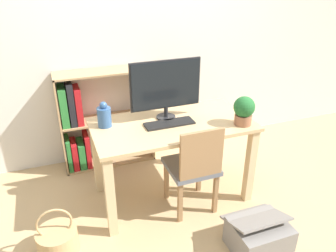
{
  "coord_description": "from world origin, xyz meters",
  "views": [
    {
      "loc": [
        -0.9,
        -2.32,
        1.93
      ],
      "look_at": [
        0.0,
        0.1,
        0.67
      ],
      "focal_mm": 35.0,
      "sensor_mm": 36.0,
      "label": 1
    }
  ],
  "objects_px": {
    "potted_plant": "(244,110)",
    "bookshelf": "(88,124)",
    "basket": "(58,240)",
    "chair": "(194,166)",
    "monitor": "(166,86)",
    "storage_box": "(259,235)",
    "vase": "(104,116)",
    "keyboard": "(169,123)"
  },
  "relations": [
    {
      "from": "chair",
      "to": "bookshelf",
      "type": "relative_size",
      "value": 0.81
    },
    {
      "from": "monitor",
      "to": "keyboard",
      "type": "distance_m",
      "value": 0.31
    },
    {
      "from": "basket",
      "to": "bookshelf",
      "type": "bearing_deg",
      "value": 69.36
    },
    {
      "from": "potted_plant",
      "to": "bookshelf",
      "type": "relative_size",
      "value": 0.24
    },
    {
      "from": "storage_box",
      "to": "monitor",
      "type": "bearing_deg",
      "value": 111.79
    },
    {
      "from": "monitor",
      "to": "chair",
      "type": "height_order",
      "value": "monitor"
    },
    {
      "from": "bookshelf",
      "to": "potted_plant",
      "type": "bearing_deg",
      "value": -41.06
    },
    {
      "from": "potted_plant",
      "to": "bookshelf",
      "type": "bearing_deg",
      "value": 138.94
    },
    {
      "from": "monitor",
      "to": "chair",
      "type": "xyz_separation_m",
      "value": [
        0.11,
        -0.38,
        -0.58
      ]
    },
    {
      "from": "keyboard",
      "to": "basket",
      "type": "bearing_deg",
      "value": -161.66
    },
    {
      "from": "basket",
      "to": "storage_box",
      "type": "xyz_separation_m",
      "value": [
        1.41,
        -0.49,
        0.02
      ]
    },
    {
      "from": "potted_plant",
      "to": "chair",
      "type": "bearing_deg",
      "value": -175.88
    },
    {
      "from": "vase",
      "to": "monitor",
      "type": "bearing_deg",
      "value": -2.07
    },
    {
      "from": "basket",
      "to": "storage_box",
      "type": "distance_m",
      "value": 1.49
    },
    {
      "from": "monitor",
      "to": "potted_plant",
      "type": "relative_size",
      "value": 2.52
    },
    {
      "from": "monitor",
      "to": "basket",
      "type": "bearing_deg",
      "value": -155.51
    },
    {
      "from": "vase",
      "to": "basket",
      "type": "distance_m",
      "value": 1.0
    },
    {
      "from": "vase",
      "to": "storage_box",
      "type": "height_order",
      "value": "vase"
    },
    {
      "from": "monitor",
      "to": "potted_plant",
      "type": "xyz_separation_m",
      "value": [
        0.56,
        -0.34,
        -0.16
      ]
    },
    {
      "from": "vase",
      "to": "storage_box",
      "type": "bearing_deg",
      "value": -47.01
    },
    {
      "from": "bookshelf",
      "to": "basket",
      "type": "relative_size",
      "value": 2.55
    },
    {
      "from": "vase",
      "to": "basket",
      "type": "xyz_separation_m",
      "value": [
        -0.5,
        -0.49,
        -0.72
      ]
    },
    {
      "from": "monitor",
      "to": "basket",
      "type": "relative_size",
      "value": 1.54
    },
    {
      "from": "keyboard",
      "to": "vase",
      "type": "relative_size",
      "value": 1.92
    },
    {
      "from": "vase",
      "to": "potted_plant",
      "type": "xyz_separation_m",
      "value": [
        1.08,
        -0.36,
        0.04
      ]
    },
    {
      "from": "monitor",
      "to": "vase",
      "type": "relative_size",
      "value": 2.84
    },
    {
      "from": "chair",
      "to": "bookshelf",
      "type": "xyz_separation_m",
      "value": [
        -0.71,
        1.04,
        0.04
      ]
    },
    {
      "from": "keyboard",
      "to": "basket",
      "type": "relative_size",
      "value": 1.04
    },
    {
      "from": "keyboard",
      "to": "storage_box",
      "type": "relative_size",
      "value": 0.99
    },
    {
      "from": "keyboard",
      "to": "storage_box",
      "type": "height_order",
      "value": "keyboard"
    },
    {
      "from": "chair",
      "to": "storage_box",
      "type": "relative_size",
      "value": 1.97
    },
    {
      "from": "vase",
      "to": "chair",
      "type": "height_order",
      "value": "vase"
    },
    {
      "from": "chair",
      "to": "basket",
      "type": "distance_m",
      "value": 1.19
    },
    {
      "from": "monitor",
      "to": "keyboard",
      "type": "xyz_separation_m",
      "value": [
        -0.02,
        -0.13,
        -0.28
      ]
    },
    {
      "from": "bookshelf",
      "to": "storage_box",
      "type": "height_order",
      "value": "bookshelf"
    },
    {
      "from": "bookshelf",
      "to": "keyboard",
      "type": "bearing_deg",
      "value": -53.71
    },
    {
      "from": "basket",
      "to": "storage_box",
      "type": "relative_size",
      "value": 0.95
    },
    {
      "from": "vase",
      "to": "bookshelf",
      "type": "distance_m",
      "value": 0.73
    },
    {
      "from": "basket",
      "to": "potted_plant",
      "type": "bearing_deg",
      "value": 4.41
    },
    {
      "from": "chair",
      "to": "storage_box",
      "type": "bearing_deg",
      "value": -69.72
    },
    {
      "from": "bookshelf",
      "to": "monitor",
      "type": "bearing_deg",
      "value": -47.78
    },
    {
      "from": "chair",
      "to": "monitor",
      "type": "bearing_deg",
      "value": 101.26
    }
  ]
}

